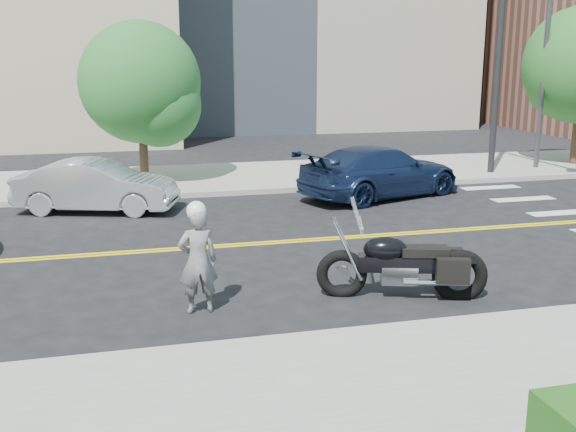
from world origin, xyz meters
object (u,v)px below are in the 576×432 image
(motorcycle, at_px, (403,249))
(parked_car_silver, at_px, (96,186))
(motorcyclist, at_px, (198,258))
(parked_car_blue, at_px, (381,172))

(motorcycle, height_order, parked_car_silver, motorcycle)
(motorcyclist, xyz_separation_m, parked_car_silver, (-1.65, 7.46, -0.21))
(motorcycle, distance_m, parked_car_blue, 8.02)
(parked_car_silver, bearing_deg, parked_car_blue, -72.84)
(motorcycle, bearing_deg, parked_car_silver, 140.24)
(motorcyclist, bearing_deg, parked_car_silver, -79.03)
(motorcycle, distance_m, parked_car_silver, 9.06)
(motorcycle, height_order, parked_car_blue, motorcycle)
(motorcyclist, relative_size, parked_car_blue, 0.36)
(parked_car_silver, relative_size, parked_car_blue, 0.81)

